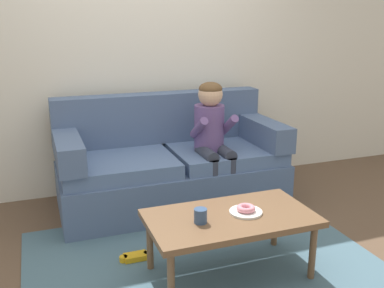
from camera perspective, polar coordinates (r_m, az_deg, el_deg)
The scene contains 10 objects.
ground at distance 3.30m, azimuth -0.12°, elevation -13.25°, with size 10.00×10.00×0.00m, color brown.
wall_back at distance 4.23m, azimuth -6.79°, elevation 12.94°, with size 8.00×0.10×2.80m, color silver.
area_rug at distance 3.10m, azimuth 1.51°, elevation -15.26°, with size 2.33×1.76×0.01m, color #476675.
couch at distance 3.93m, azimuth -2.88°, elevation -2.86°, with size 1.94×0.90×0.96m.
coffee_table at distance 2.82m, azimuth 5.00°, elevation -9.99°, with size 1.06×0.58×0.42m.
person_child at distance 3.76m, azimuth 2.69°, elevation 1.42°, with size 0.34×0.58×1.10m.
plate at distance 2.85m, azimuth 7.00°, elevation -8.74°, with size 0.21×0.21×0.01m, color white.
donut at distance 2.84m, azimuth 7.01°, elevation -8.28°, with size 0.12×0.12×0.04m, color pink.
mug at distance 2.68m, azimuth 1.11°, elevation -9.30°, with size 0.08×0.08×0.09m, color #334C72.
toy_controller at distance 3.15m, azimuth -7.32°, elevation -14.39°, with size 0.23×0.09×0.05m.
Camera 1 is at (-0.98, -2.71, 1.60)m, focal length 41.09 mm.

